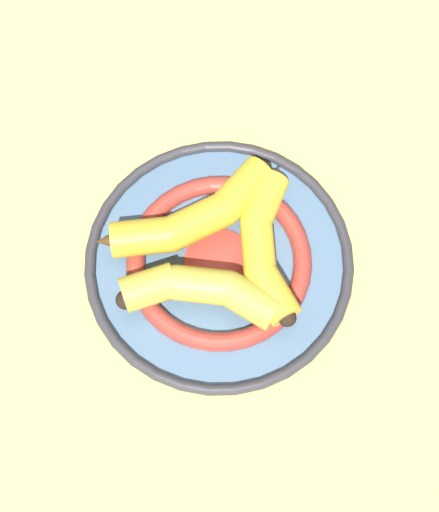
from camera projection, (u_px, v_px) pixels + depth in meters
name	position (u px, v px, depth m)	size (l,w,h in m)	color
ground_plane	(232.00, 261.00, 0.82)	(2.80, 2.80, 0.00)	#E5CC6B
decorative_bowl	(219.00, 263.00, 0.80)	(0.30, 0.30, 0.04)	slate
banana_a	(265.00, 243.00, 0.77)	(0.18, 0.11, 0.04)	yellow
banana_b	(205.00, 292.00, 0.75)	(0.13, 0.16, 0.04)	gold
banana_c	(192.00, 218.00, 0.78)	(0.07, 0.22, 0.04)	gold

